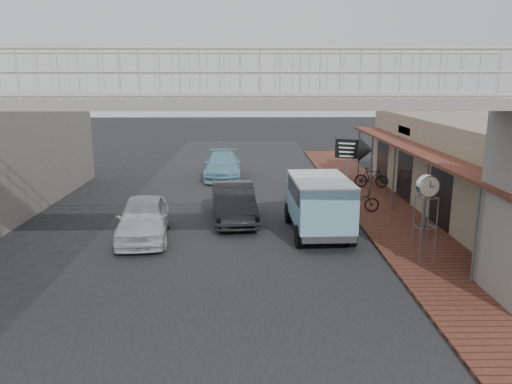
{
  "coord_description": "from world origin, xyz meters",
  "views": [
    {
      "loc": [
        0.62,
        -16.09,
        5.7
      ],
      "look_at": [
        0.87,
        1.03,
        1.8
      ],
      "focal_mm": 35.0,
      "sensor_mm": 36.0,
      "label": 1
    }
  ],
  "objects_px": {
    "motorcycle_near": "(357,200)",
    "angkot_van": "(319,198)",
    "arrow_sign": "(364,150)",
    "angkot_far": "(223,166)",
    "street_clock": "(427,190)",
    "angkot_curb": "(317,194)",
    "white_hatchback": "(143,218)",
    "motorcycle_far": "(371,178)",
    "dark_sedan": "(234,202)"
  },
  "relations": [
    {
      "from": "white_hatchback",
      "to": "angkot_curb",
      "type": "height_order",
      "value": "white_hatchback"
    },
    {
      "from": "white_hatchback",
      "to": "street_clock",
      "type": "xyz_separation_m",
      "value": [
        9.25,
        -2.81,
        1.64
      ]
    },
    {
      "from": "angkot_far",
      "to": "arrow_sign",
      "type": "relative_size",
      "value": 1.69
    },
    {
      "from": "street_clock",
      "to": "dark_sedan",
      "type": "bearing_deg",
      "value": 129.84
    },
    {
      "from": "motorcycle_near",
      "to": "street_clock",
      "type": "xyz_separation_m",
      "value": [
        0.74,
        -6.12,
        1.81
      ]
    },
    {
      "from": "angkot_curb",
      "to": "motorcycle_far",
      "type": "distance_m",
      "value": 5.12
    },
    {
      "from": "angkot_van",
      "to": "arrow_sign",
      "type": "height_order",
      "value": "arrow_sign"
    },
    {
      "from": "white_hatchback",
      "to": "arrow_sign",
      "type": "xyz_separation_m",
      "value": [
        9.08,
        4.98,
        1.75
      ]
    },
    {
      "from": "motorcycle_near",
      "to": "angkot_van",
      "type": "bearing_deg",
      "value": 151.65
    },
    {
      "from": "white_hatchback",
      "to": "motorcycle_far",
      "type": "xyz_separation_m",
      "value": [
        10.28,
        8.12,
        -0.13
      ]
    },
    {
      "from": "motorcycle_far",
      "to": "street_clock",
      "type": "relative_size",
      "value": 0.63
    },
    {
      "from": "dark_sedan",
      "to": "motorcycle_far",
      "type": "distance_m",
      "value": 9.17
    },
    {
      "from": "angkot_far",
      "to": "street_clock",
      "type": "distance_m",
      "value": 15.85
    },
    {
      "from": "arrow_sign",
      "to": "motorcycle_near",
      "type": "bearing_deg",
      "value": -86.39
    },
    {
      "from": "motorcycle_near",
      "to": "dark_sedan",
      "type": "bearing_deg",
      "value": 108.09
    },
    {
      "from": "street_clock",
      "to": "angkot_van",
      "type": "bearing_deg",
      "value": 121.66
    },
    {
      "from": "angkot_curb",
      "to": "street_clock",
      "type": "relative_size",
      "value": 1.69
    },
    {
      "from": "white_hatchback",
      "to": "angkot_van",
      "type": "bearing_deg",
      "value": -3.06
    },
    {
      "from": "angkot_curb",
      "to": "arrow_sign",
      "type": "distance_m",
      "value": 2.96
    },
    {
      "from": "dark_sedan",
      "to": "angkot_curb",
      "type": "bearing_deg",
      "value": 22.39
    },
    {
      "from": "angkot_curb",
      "to": "motorcycle_near",
      "type": "xyz_separation_m",
      "value": [
        1.62,
        -0.97,
        -0.07
      ]
    },
    {
      "from": "motorcycle_near",
      "to": "motorcycle_far",
      "type": "distance_m",
      "value": 5.13
    },
    {
      "from": "motorcycle_far",
      "to": "street_clock",
      "type": "xyz_separation_m",
      "value": [
        -1.03,
        -10.93,
        1.77
      ]
    },
    {
      "from": "white_hatchback",
      "to": "angkot_van",
      "type": "height_order",
      "value": "angkot_van"
    },
    {
      "from": "angkot_far",
      "to": "arrow_sign",
      "type": "distance_m",
      "value": 9.45
    },
    {
      "from": "angkot_curb",
      "to": "motorcycle_near",
      "type": "bearing_deg",
      "value": 156.01
    },
    {
      "from": "dark_sedan",
      "to": "angkot_far",
      "type": "height_order",
      "value": "dark_sedan"
    },
    {
      "from": "street_clock",
      "to": "white_hatchback",
      "type": "bearing_deg",
      "value": 153.09
    },
    {
      "from": "angkot_curb",
      "to": "angkot_van",
      "type": "height_order",
      "value": "angkot_van"
    },
    {
      "from": "dark_sedan",
      "to": "motorcycle_near",
      "type": "relative_size",
      "value": 2.51
    },
    {
      "from": "motorcycle_near",
      "to": "motorcycle_far",
      "type": "height_order",
      "value": "motorcycle_far"
    },
    {
      "from": "motorcycle_near",
      "to": "arrow_sign",
      "type": "xyz_separation_m",
      "value": [
        0.57,
        1.68,
        1.93
      ]
    },
    {
      "from": "motorcycle_far",
      "to": "arrow_sign",
      "type": "xyz_separation_m",
      "value": [
        -1.2,
        -3.14,
        1.89
      ]
    },
    {
      "from": "angkot_van",
      "to": "white_hatchback",
      "type": "bearing_deg",
      "value": -178.97
    },
    {
      "from": "angkot_far",
      "to": "arrow_sign",
      "type": "height_order",
      "value": "arrow_sign"
    },
    {
      "from": "motorcycle_near",
      "to": "arrow_sign",
      "type": "bearing_deg",
      "value": -11.5
    },
    {
      "from": "arrow_sign",
      "to": "angkot_curb",
      "type": "bearing_deg",
      "value": -139.8
    },
    {
      "from": "street_clock",
      "to": "angkot_curb",
      "type": "bearing_deg",
      "value": 98.4
    },
    {
      "from": "angkot_far",
      "to": "street_clock",
      "type": "height_order",
      "value": "street_clock"
    },
    {
      "from": "angkot_van",
      "to": "street_clock",
      "type": "bearing_deg",
      "value": -50.65
    },
    {
      "from": "white_hatchback",
      "to": "angkot_curb",
      "type": "bearing_deg",
      "value": 25.44
    },
    {
      "from": "white_hatchback",
      "to": "angkot_far",
      "type": "distance_m",
      "value": 11.57
    },
    {
      "from": "white_hatchback",
      "to": "motorcycle_far",
      "type": "height_order",
      "value": "white_hatchback"
    },
    {
      "from": "dark_sedan",
      "to": "white_hatchback",
      "type": "bearing_deg",
      "value": -150.57
    },
    {
      "from": "angkot_van",
      "to": "motorcycle_near",
      "type": "xyz_separation_m",
      "value": [
        2.09,
        2.93,
        -0.81
      ]
    },
    {
      "from": "motorcycle_near",
      "to": "street_clock",
      "type": "distance_m",
      "value": 6.42
    },
    {
      "from": "angkot_far",
      "to": "motorcycle_near",
      "type": "bearing_deg",
      "value": -53.81
    },
    {
      "from": "motorcycle_near",
      "to": "angkot_far",
      "type": "bearing_deg",
      "value": 44.86
    },
    {
      "from": "angkot_curb",
      "to": "angkot_far",
      "type": "distance_m",
      "value": 8.42
    },
    {
      "from": "angkot_curb",
      "to": "motorcycle_far",
      "type": "relative_size",
      "value": 2.68
    }
  ]
}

